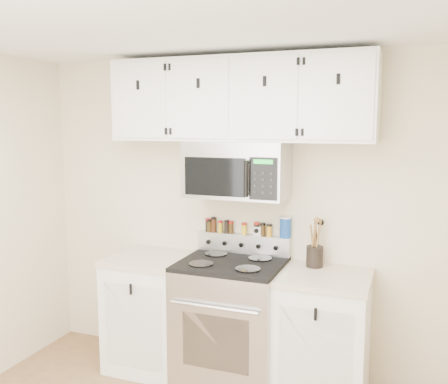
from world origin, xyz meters
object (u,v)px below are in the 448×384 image
Objects in this scene: range at (231,321)px; utensil_crock at (315,255)px; microwave at (237,169)px; salt_canister at (285,227)px.

utensil_crock is (0.59, 0.19, 0.52)m from range.
salt_canister is (0.34, 0.16, -0.45)m from microwave.
salt_canister is at bearing 24.61° from microwave.
utensil_crock is 0.31m from salt_canister.
range is at bearing -90.23° from microwave.
microwave is at bearing -173.61° from utensil_crock.
range is 0.81m from utensil_crock.
range is 6.76× the size of salt_canister.
utensil_crock reaches higher than range.
salt_canister is at bearing 159.99° from utensil_crock.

